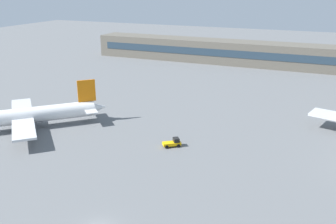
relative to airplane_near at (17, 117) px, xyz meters
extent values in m
plane|color=slate|center=(36.41, 16.28, -3.03)|extent=(400.00, 400.00, 0.00)
cube|color=#5B564C|center=(36.41, 90.64, 1.47)|extent=(138.75, 12.00, 9.00)
cube|color=#263847|center=(36.41, 84.59, 1.92)|extent=(131.81, 0.16, 2.80)
cylinder|color=white|center=(0.18, 0.18, 0.03)|extent=(26.16, 26.05, 3.52)
cone|color=white|center=(13.02, 12.95, 0.03)|extent=(4.24, 4.23, 2.47)
cube|color=orange|center=(11.03, 10.97, 4.35)|extent=(3.13, 3.11, 5.10)
cube|color=silver|center=(11.23, 11.17, 0.22)|extent=(8.38, 8.41, 0.22)
cube|color=silver|center=(0.84, 0.84, -0.24)|extent=(22.78, 22.87, 0.46)
cylinder|color=gray|center=(-3.08, 4.78, -1.55)|extent=(3.41, 3.41, 1.86)
cylinder|color=gray|center=(4.76, -3.11, -1.55)|extent=(3.41, 3.41, 1.86)
cylinder|color=black|center=(-0.20, 3.20, -2.56)|extent=(0.92, 0.92, 0.93)
cylinder|color=black|center=(3.20, -0.22, -2.56)|extent=(0.92, 0.92, 0.93)
cube|color=#F2B20C|center=(34.85, 5.08, -2.38)|extent=(3.77, 3.38, 0.60)
cube|color=black|center=(35.56, 5.63, -1.73)|extent=(1.73, 1.78, 0.90)
cylinder|color=black|center=(36.27, 5.19, -2.68)|extent=(0.71, 0.62, 0.70)
cylinder|color=black|center=(35.32, 6.43, -2.68)|extent=(0.71, 0.62, 0.70)
cylinder|color=black|center=(34.37, 3.73, -2.68)|extent=(0.71, 0.62, 0.70)
cylinder|color=black|center=(33.42, 4.97, -2.68)|extent=(0.71, 0.62, 0.70)
camera|label=1|loc=(61.65, -58.78, 27.87)|focal=40.56mm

